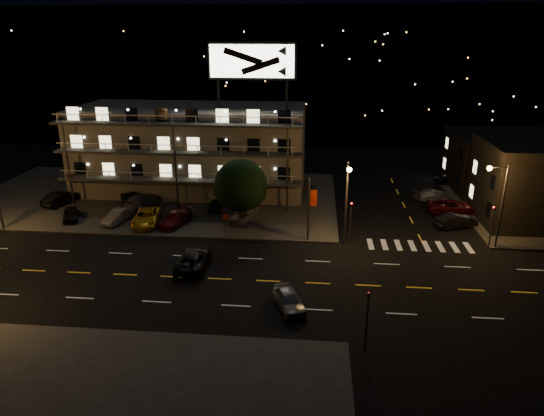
# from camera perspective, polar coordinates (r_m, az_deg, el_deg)

# --- Properties ---
(ground) EXTENTS (140.00, 140.00, 0.00)m
(ground) POSITION_cam_1_polar(r_m,az_deg,el_deg) (39.98, -3.33, -8.45)
(ground) COLOR black
(ground) RESTS_ON ground
(curb_nw) EXTENTS (44.00, 24.00, 0.15)m
(curb_nw) POSITION_cam_1_polar(r_m,az_deg,el_deg) (61.14, -13.62, 1.30)
(curb_nw) COLOR #333331
(curb_nw) RESTS_ON ground
(curb_ne) EXTENTS (16.00, 24.00, 0.15)m
(curb_ne) POSITION_cam_1_polar(r_m,az_deg,el_deg) (62.89, 27.89, 0.01)
(curb_ne) COLOR #333331
(curb_ne) RESTS_ON ground
(motel) EXTENTS (28.00, 13.80, 18.10)m
(motel) POSITION_cam_1_polar(r_m,az_deg,el_deg) (62.18, -9.32, 6.95)
(motel) COLOR gray
(motel) RESTS_ON ground
(side_bldg_back) EXTENTS (14.06, 12.00, 7.00)m
(side_bldg_back) POSITION_cam_1_polar(r_m,az_deg,el_deg) (69.13, 25.95, 4.93)
(side_bldg_back) COLOR black
(side_bldg_back) RESTS_ON ground
(hill_backdrop) EXTENTS (120.00, 25.00, 24.00)m
(hill_backdrop) POSITION_cam_1_polar(r_m,az_deg,el_deg) (104.47, -1.07, 15.78)
(hill_backdrop) COLOR black
(hill_backdrop) RESTS_ON ground
(streetlight_nc) EXTENTS (0.44, 1.92, 8.00)m
(streetlight_nc) POSITION_cam_1_polar(r_m,az_deg,el_deg) (45.04, 8.81, 1.53)
(streetlight_nc) COLOR #2D2D30
(streetlight_nc) RESTS_ON ground
(streetlight_ne) EXTENTS (1.92, 0.44, 8.00)m
(streetlight_ne) POSITION_cam_1_polar(r_m,az_deg,el_deg) (48.24, 25.16, 1.07)
(streetlight_ne) COLOR #2D2D30
(streetlight_ne) RESTS_ON ground
(signal_nw) EXTENTS (0.20, 0.27, 4.60)m
(signal_nw) POSITION_cam_1_polar(r_m,az_deg,el_deg) (46.40, 9.24, -1.07)
(signal_nw) COLOR #2D2D30
(signal_nw) RESTS_ON ground
(signal_sw) EXTENTS (0.20, 0.27, 4.60)m
(signal_sw) POSITION_cam_1_polar(r_m,az_deg,el_deg) (31.15, 11.14, -12.24)
(signal_sw) COLOR #2D2D30
(signal_sw) RESTS_ON ground
(signal_ne) EXTENTS (0.27, 0.20, 4.60)m
(signal_ne) POSITION_cam_1_polar(r_m,az_deg,el_deg) (49.12, 24.53, -1.49)
(signal_ne) COLOR #2D2D30
(signal_ne) RESTS_ON ground
(banner_north) EXTENTS (0.83, 0.16, 6.40)m
(banner_north) POSITION_cam_1_polar(r_m,az_deg,el_deg) (45.88, 4.42, 0.04)
(banner_north) COLOR #2D2D30
(banner_north) RESTS_ON ground
(stop_sign) EXTENTS (0.91, 0.11, 2.61)m
(stop_sign) POSITION_cam_1_polar(r_m,az_deg,el_deg) (47.42, -5.44, -1.54)
(stop_sign) COLOR #2D2D30
(stop_sign) RESTS_ON ground
(tree) EXTENTS (5.58, 5.37, 7.03)m
(tree) POSITION_cam_1_polar(r_m,az_deg,el_deg) (49.10, -3.75, 2.49)
(tree) COLOR black
(tree) RESTS_ON curb_nw
(lot_car_0) EXTENTS (2.87, 4.02, 1.27)m
(lot_car_0) POSITION_cam_1_polar(r_m,az_deg,el_deg) (56.00, -22.64, -0.66)
(lot_car_0) COLOR black
(lot_car_0) RESTS_ON curb_nw
(lot_car_1) EXTENTS (2.40, 4.27, 1.33)m
(lot_car_1) POSITION_cam_1_polar(r_m,az_deg,el_deg) (53.52, -17.70, -0.92)
(lot_car_1) COLOR gray
(lot_car_1) RESTS_ON curb_nw
(lot_car_2) EXTENTS (3.29, 5.72, 1.50)m
(lot_car_2) POSITION_cam_1_polar(r_m,az_deg,el_deg) (52.13, -14.56, -1.06)
(lot_car_2) COLOR gold
(lot_car_2) RESTS_ON curb_nw
(lot_car_3) EXTENTS (3.25, 5.13, 1.38)m
(lot_car_3) POSITION_cam_1_polar(r_m,az_deg,el_deg) (51.32, -11.33, -1.20)
(lot_car_3) COLOR #540C11
(lot_car_3) RESTS_ON curb_nw
(lot_car_4) EXTENTS (3.19, 4.77, 1.51)m
(lot_car_4) POSITION_cam_1_polar(r_m,az_deg,el_deg) (51.53, -3.26, -0.67)
(lot_car_4) COLOR gray
(lot_car_4) RESTS_ON curb_nw
(lot_car_5) EXTENTS (2.93, 4.89, 1.52)m
(lot_car_5) POSITION_cam_1_polar(r_m,az_deg,el_deg) (61.43, -23.60, 1.07)
(lot_car_5) COLOR black
(lot_car_5) RESTS_ON curb_nw
(lot_car_6) EXTENTS (4.12, 5.44, 1.37)m
(lot_car_6) POSITION_cam_1_polar(r_m,az_deg,el_deg) (59.09, -16.24, 1.19)
(lot_car_6) COLOR black
(lot_car_6) RESTS_ON curb_nw
(lot_car_7) EXTENTS (3.64, 5.72, 1.54)m
(lot_car_7) POSITION_cam_1_polar(r_m,az_deg,el_deg) (57.53, -14.99, 0.90)
(lot_car_7) COLOR gray
(lot_car_7) RESTS_ON curb_nw
(lot_car_8) EXTENTS (1.63, 3.68, 1.23)m
(lot_car_8) POSITION_cam_1_polar(r_m,az_deg,el_deg) (55.05, -6.63, 0.44)
(lot_car_8) COLOR black
(lot_car_8) RESTS_ON curb_nw
(lot_car_9) EXTENTS (2.37, 4.72, 1.49)m
(lot_car_9) POSITION_cam_1_polar(r_m,az_deg,el_deg) (55.19, -2.67, 0.74)
(lot_car_9) COLOR #540C11
(lot_car_9) RESTS_ON curb_nw
(side_car_0) EXTENTS (4.65, 2.95, 1.45)m
(side_car_0) POSITION_cam_1_polar(r_m,az_deg,el_deg) (53.53, 20.83, -1.40)
(side_car_0) COLOR black
(side_car_0) RESTS_ON ground
(side_car_1) EXTENTS (5.59, 2.83, 1.52)m
(side_car_1) POSITION_cam_1_polar(r_m,az_deg,el_deg) (57.60, 20.41, 0.16)
(side_car_1) COLOR #540C11
(side_car_1) RESTS_ON ground
(side_car_2) EXTENTS (4.83, 3.44, 1.30)m
(side_car_2) POSITION_cam_1_polar(r_m,az_deg,el_deg) (61.54, 18.32, 1.52)
(side_car_2) COLOR gray
(side_car_2) RESTS_ON ground
(side_car_3) EXTENTS (4.13, 2.61, 1.31)m
(side_car_3) POSITION_cam_1_polar(r_m,az_deg,el_deg) (68.97, 20.21, 3.23)
(side_car_3) COLOR black
(side_car_3) RESTS_ON ground
(road_car_east) EXTENTS (2.98, 4.41, 1.40)m
(road_car_east) POSITION_cam_1_polar(r_m,az_deg,el_deg) (35.86, 2.01, -10.72)
(road_car_east) COLOR gray
(road_car_east) RESTS_ON ground
(road_car_west) EXTENTS (2.49, 5.31, 1.47)m
(road_car_west) POSITION_cam_1_polar(r_m,az_deg,el_deg) (42.11, -9.26, -6.03)
(road_car_west) COLOR black
(road_car_west) RESTS_ON ground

